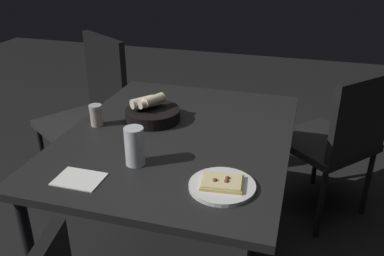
{
  "coord_description": "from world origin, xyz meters",
  "views": [
    {
      "loc": [
        0.48,
        -1.45,
        1.49
      ],
      "look_at": [
        0.08,
        -0.07,
        0.8
      ],
      "focal_mm": 38.3,
      "sensor_mm": 36.0,
      "label": 1
    }
  ],
  "objects": [
    {
      "name": "dining_table",
      "position": [
        0.0,
        0.0,
        0.67
      ],
      "size": [
        0.92,
        1.15,
        0.73
      ],
      "color": "black",
      "rests_on": "ground"
    },
    {
      "name": "pizza_plate",
      "position": [
        0.26,
        -0.34,
        0.75
      ],
      "size": [
        0.22,
        0.22,
        0.04
      ],
      "color": "silver",
      "rests_on": "dining_table"
    },
    {
      "name": "bread_basket",
      "position": [
        -0.15,
        0.1,
        0.77
      ],
      "size": [
        0.24,
        0.24,
        0.12
      ],
      "color": "black",
      "rests_on": "dining_table"
    },
    {
      "name": "beer_glass",
      "position": [
        -0.07,
        -0.27,
        0.8
      ],
      "size": [
        0.07,
        0.07,
        0.14
      ],
      "color": "silver",
      "rests_on": "dining_table"
    },
    {
      "name": "pepper_shaker",
      "position": [
        -0.37,
        -0.01,
        0.78
      ],
      "size": [
        0.06,
        0.06,
        0.09
      ],
      "color": "#BFB299",
      "rests_on": "dining_table"
    },
    {
      "name": "napkin",
      "position": [
        -0.21,
        -0.43,
        0.74
      ],
      "size": [
        0.16,
        0.12,
        0.0
      ],
      "color": "white",
      "rests_on": "dining_table"
    },
    {
      "name": "chair_near",
      "position": [
        0.68,
        0.64,
        0.51
      ],
      "size": [
        0.62,
        0.62,
        0.87
      ],
      "color": "black",
      "rests_on": "ground"
    },
    {
      "name": "chair_far",
      "position": [
        -0.74,
        0.58,
        0.54
      ],
      "size": [
        0.61,
        0.61,
        0.95
      ],
      "color": "#242424",
      "rests_on": "ground"
    }
  ]
}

